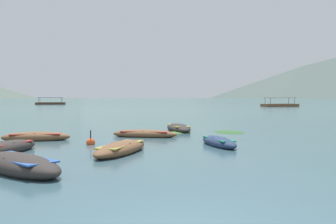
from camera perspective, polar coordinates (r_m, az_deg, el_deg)
name	(u,v)px	position (r m, az deg, el deg)	size (l,w,h in m)	color
ground_plane	(110,98)	(1506.12, -9.22, 2.23)	(6000.00, 6000.00, 0.00)	#385660
mountain_2	(72,72)	(1746.37, -15.08, 6.19)	(707.74, 707.74, 243.52)	#56665B
mountain_3	(169,56)	(1762.93, 0.18, 8.83)	(1343.15, 1343.15, 403.04)	slate
rowboat_0	(145,134)	(21.68, -3.74, -3.52)	(4.11, 2.41, 0.56)	brown
rowboat_1	(219,142)	(17.93, 8.05, -4.76)	(1.35, 3.59, 0.57)	navy
rowboat_2	(36,137)	(21.22, -20.27, -3.75)	(3.71, 1.20, 0.61)	brown
rowboat_4	(121,148)	(15.61, -7.47, -5.77)	(3.10, 4.48, 0.61)	brown
rowboat_5	(19,165)	(12.55, -22.66, -7.74)	(3.91, 4.27, 0.74)	#2D2826
rowboat_7	(178,128)	(25.64, 1.67, -2.56)	(1.60, 4.30, 0.63)	#2D2826
rowboat_9	(6,148)	(17.00, -24.33, -5.26)	(2.55, 3.79, 0.65)	#2D2826
ferry_1	(280,105)	(96.80, 17.35, 1.09)	(9.54, 4.42, 2.54)	brown
ferry_2	(51,103)	(126.55, -18.17, 1.35)	(9.59, 4.12, 2.54)	#4C3323
mooring_buoy	(91,143)	(18.63, -12.20, -4.78)	(0.45, 0.45, 0.86)	#DB4C1E
weed_patch_1	(179,133)	(24.31, 1.82, -3.30)	(1.39, 1.49, 0.14)	#477033
weed_patch_2	(229,132)	(24.85, 9.74, -3.21)	(2.39, 1.88, 0.14)	#2D5628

